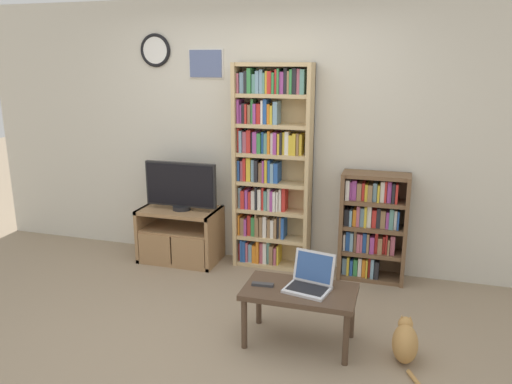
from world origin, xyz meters
The scene contains 10 objects.
ground_plane centered at (0.00, 0.00, 0.00)m, with size 18.00×18.00×0.00m, color gray.
wall_back centered at (-0.01, 1.70, 1.31)m, with size 6.18×0.09×2.60m.
tv_stand centered at (-0.77, 1.40, 0.28)m, with size 0.80×0.47×0.55m.
television centered at (-0.74, 1.39, 0.80)m, with size 0.74×0.18×0.49m.
bookshelf_tall centered at (0.13, 1.55, 1.02)m, with size 0.75×0.24×2.00m.
bookshelf_short centered at (1.14, 1.53, 0.52)m, with size 0.61×0.28×1.03m.
coffee_table centered at (0.73, 0.22, 0.37)m, with size 0.81×0.45×0.43m.
laptop centered at (0.80, 0.26, 0.49)m, with size 0.36×0.33×0.25m.
remote_near_laptop centered at (0.46, 0.20, 0.44)m, with size 0.16×0.06×0.02m.
cat centered at (1.48, 0.21, 0.14)m, with size 0.22×0.44×0.30m.
Camera 1 is at (1.38, -3.02, 2.02)m, focal length 35.00 mm.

